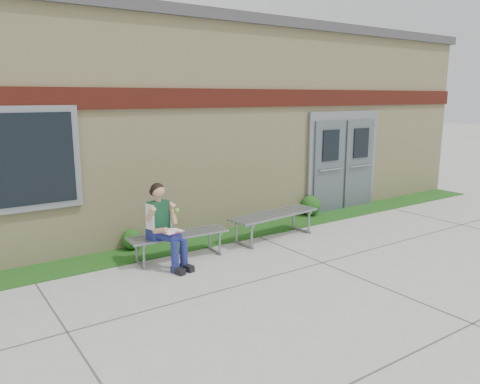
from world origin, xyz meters
TOP-DOWN VIEW (x-y plane):
  - ground at (0.00, 0.00)m, footprint 80.00×80.00m
  - grass_strip at (0.00, 2.60)m, footprint 16.00×0.80m
  - school_building at (-0.00, 5.99)m, footprint 16.20×6.22m
  - bench_left at (-0.81, 2.00)m, footprint 1.68×0.57m
  - bench_right at (1.19, 2.00)m, footprint 1.91×0.70m
  - girl at (-1.15, 1.80)m, footprint 0.52×0.84m
  - shrub_mid at (-1.28, 2.85)m, footprint 0.35×0.35m
  - shrub_east at (2.91, 2.85)m, footprint 0.45×0.45m

SIDE VIEW (x-z plane):
  - ground at x=0.00m, z-range 0.00..0.00m
  - grass_strip at x=0.00m, z-range 0.00..0.02m
  - shrub_mid at x=-1.28m, z-range 0.02..0.37m
  - shrub_east at x=2.91m, z-range 0.02..0.47m
  - bench_left at x=-0.81m, z-range 0.12..0.55m
  - bench_right at x=1.19m, z-range 0.13..0.62m
  - girl at x=-1.15m, z-range 0.02..1.34m
  - school_building at x=0.00m, z-range 0.00..4.20m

